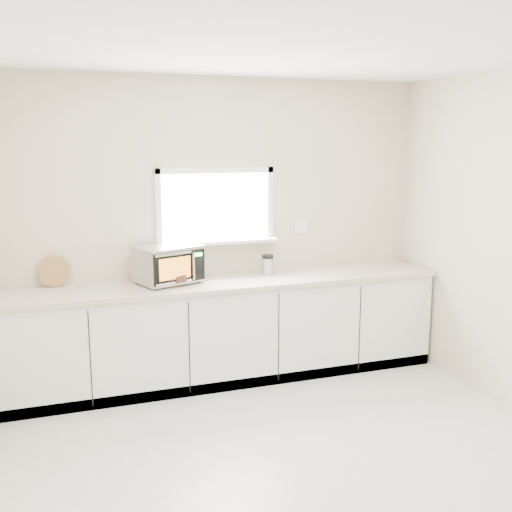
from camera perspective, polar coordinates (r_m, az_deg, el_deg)
name	(u,v)px	position (r m, az deg, el deg)	size (l,w,h in m)	color
ground	(298,474)	(4.17, 4.06, -19.96)	(4.00, 4.00, 0.00)	beige
back_wall	(215,226)	(5.52, -3.88, 2.84)	(4.00, 0.17, 2.70)	beige
cabinets	(225,332)	(5.45, -2.94, -7.23)	(3.92, 0.60, 0.88)	silver
countertop	(225,283)	(5.32, -2.96, -2.55)	(3.92, 0.64, 0.04)	beige
microwave	(168,263)	(5.24, -8.35, -0.70)	(0.61, 0.54, 0.33)	black
knife_block	(176,270)	(5.15, -7.65, -1.35)	(0.16, 0.23, 0.30)	#3F2316
cutting_board	(54,271)	(5.33, -18.68, -1.39)	(0.27, 0.27, 0.02)	#B07B44
coffee_grinder	(268,264)	(5.53, 1.12, -0.81)	(0.13, 0.13, 0.19)	#ABAEB3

